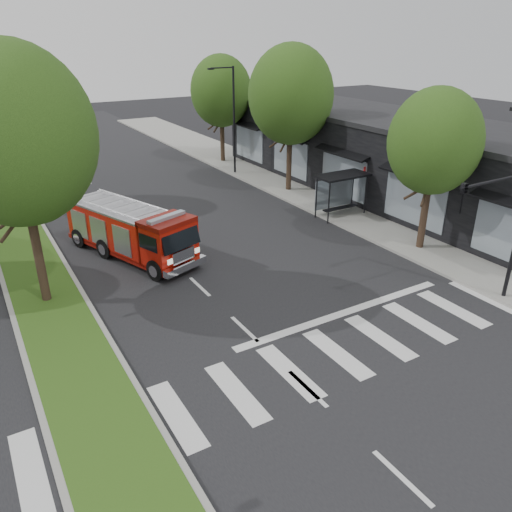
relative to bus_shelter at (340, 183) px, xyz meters
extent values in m
plane|color=black|center=(-11.20, -8.15, -2.04)|extent=(140.00, 140.00, 0.00)
cube|color=gray|center=(1.30, 1.85, -1.96)|extent=(5.00, 80.00, 0.15)
cube|color=gray|center=(-17.20, 9.85, -1.97)|extent=(3.00, 50.00, 0.14)
cube|color=#294814|center=(-17.20, 9.85, -1.89)|extent=(2.60, 49.50, 0.02)
cube|color=black|center=(5.80, 1.85, 0.46)|extent=(8.00, 30.00, 5.00)
cylinder|color=black|center=(-1.40, -0.75, -0.79)|extent=(0.08, 0.08, 2.50)
cylinder|color=black|center=(1.40, -0.75, -0.79)|extent=(0.08, 0.08, 2.50)
cylinder|color=black|center=(-1.40, 0.45, -0.79)|extent=(0.08, 0.08, 2.50)
cylinder|color=black|center=(1.40, 0.45, -0.79)|extent=(0.08, 0.08, 2.50)
cube|color=black|center=(0.00, -0.15, 0.51)|extent=(3.20, 1.60, 0.12)
cube|color=#8C99A5|center=(0.00, 0.55, -0.74)|extent=(2.80, 0.04, 1.80)
cube|color=black|center=(0.00, -0.15, -1.49)|extent=(2.40, 0.40, 0.08)
cylinder|color=black|center=(0.30, -6.15, -0.17)|extent=(0.36, 0.36, 3.74)
ellipsoid|color=#1A340E|center=(0.30, -6.15, 3.49)|extent=(4.40, 4.40, 5.06)
cylinder|color=black|center=(0.30, 5.85, 0.16)|extent=(0.36, 0.36, 4.40)
ellipsoid|color=#1A340E|center=(0.30, 5.85, 4.46)|extent=(5.60, 5.60, 6.44)
cylinder|color=black|center=(0.30, 15.85, -0.06)|extent=(0.36, 0.36, 3.96)
ellipsoid|color=#1A340E|center=(0.30, 15.85, 3.81)|extent=(5.00, 5.00, 5.75)
cylinder|color=black|center=(-17.20, -2.15, 0.27)|extent=(0.36, 0.36, 4.62)
ellipsoid|color=#1A340E|center=(-17.20, -2.15, 4.79)|extent=(5.80, 5.80, 6.67)
cylinder|color=black|center=(-17.20, 11.85, 0.16)|extent=(0.36, 0.36, 4.40)
cylinder|color=black|center=(-2.70, -11.65, 3.36)|extent=(4.00, 0.10, 0.10)
imported|color=black|center=(-4.50, -11.65, 2.96)|extent=(0.18, 0.22, 1.10)
cylinder|color=black|center=(-0.70, 11.85, 1.96)|extent=(0.16, 0.16, 8.00)
cylinder|color=black|center=(-1.60, 11.85, 5.86)|extent=(1.80, 0.10, 0.10)
cube|color=black|center=(-2.50, 11.85, 5.81)|extent=(0.45, 0.20, 0.12)
cube|color=#660B05|center=(-12.64, 0.70, -1.58)|extent=(4.74, 8.01, 0.23)
cube|color=#9D1208|center=(-12.89, 1.39, -0.62)|extent=(4.13, 6.29, 1.83)
cube|color=#9D1208|center=(-11.69, -1.98, -0.62)|extent=(2.71, 2.32, 1.92)
cube|color=#B2B2B7|center=(-12.89, 1.39, 0.34)|extent=(4.13, 6.29, 0.11)
cylinder|color=#B2B2B7|center=(-13.67, 1.11, 0.52)|extent=(1.94, 5.20, 0.09)
cylinder|color=#B2B2B7|center=(-12.12, 1.66, 0.52)|extent=(1.94, 5.20, 0.09)
cube|color=silver|center=(-11.33, -2.97, -1.49)|extent=(2.35, 1.10, 0.32)
cube|color=#8C99A5|center=(-11.69, -1.98, 0.62)|extent=(2.00, 0.98, 0.16)
cylinder|color=black|center=(-12.59, -2.59, -1.54)|extent=(0.64, 1.06, 1.01)
cylinder|color=black|center=(-10.60, -1.88, -1.54)|extent=(0.64, 1.06, 1.01)
cylinder|color=black|center=(-13.88, 1.03, -1.54)|extent=(0.64, 1.06, 1.01)
cylinder|color=black|center=(-11.90, 1.74, -1.54)|extent=(0.64, 1.06, 1.01)
cylinder|color=black|center=(-14.62, 3.10, -1.54)|extent=(0.64, 1.06, 1.01)
cylinder|color=black|center=(-12.64, 3.81, -1.54)|extent=(0.64, 1.06, 1.01)
camera|label=1|loc=(-19.03, -22.11, 8.18)|focal=35.00mm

